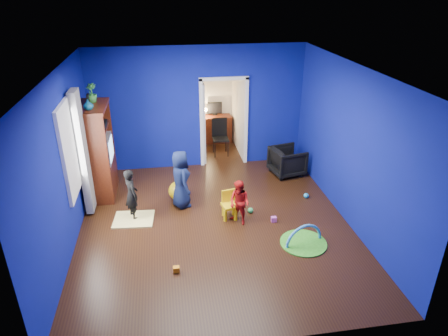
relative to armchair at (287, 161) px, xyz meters
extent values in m
cube|color=black|center=(-1.98, -1.91, -0.33)|extent=(5.00, 5.50, 0.01)
cube|color=white|center=(-1.98, -1.91, 2.57)|extent=(5.00, 5.50, 0.01)
cube|color=navy|center=(-1.98, 0.84, 1.12)|extent=(5.00, 0.02, 2.90)
cube|color=navy|center=(-1.98, -4.66, 1.12)|extent=(5.00, 0.02, 2.90)
cube|color=navy|center=(-4.48, -1.91, 1.12)|extent=(0.02, 5.50, 2.90)
cube|color=navy|center=(0.52, -1.91, 1.12)|extent=(0.02, 5.50, 2.90)
imported|color=black|center=(0.00, 0.00, 0.00)|extent=(0.85, 0.84, 0.66)
imported|color=black|center=(-3.51, -1.39, 0.18)|extent=(0.38, 0.44, 1.02)
imported|color=#0E1333|center=(-2.56, -1.08, 0.27)|extent=(0.52, 0.66, 1.20)
imported|color=red|center=(-1.52, -1.90, 0.11)|extent=(0.53, 0.54, 0.87)
imported|color=#0C5661|center=(-4.20, -0.58, 1.73)|extent=(0.25, 0.25, 0.20)
imported|color=#318734|center=(-4.20, -0.06, 1.82)|extent=(0.27, 0.27, 0.38)
cube|color=#41140A|center=(-4.20, -0.28, 0.65)|extent=(0.58, 1.14, 1.96)
cube|color=silver|center=(-4.16, -0.28, 0.69)|extent=(0.46, 0.70, 0.54)
cube|color=#F2E07A|center=(-3.51, -1.49, -0.32)|extent=(0.80, 0.66, 0.03)
sphere|color=yellow|center=(-2.61, -0.83, -0.12)|extent=(0.41, 0.41, 0.41)
cube|color=yellow|center=(-1.67, -1.70, -0.08)|extent=(0.33, 0.33, 0.50)
cylinder|color=#4A9C23|center=(-0.53, -2.73, -0.32)|extent=(0.81, 0.81, 0.02)
torus|color=#3F8CD8|center=(-0.53, -2.73, -0.31)|extent=(0.72, 0.24, 0.73)
cube|color=white|center=(-4.47, -1.56, 1.22)|extent=(0.03, 0.95, 1.55)
cube|color=slate|center=(-4.35, -1.01, 0.92)|extent=(0.14, 0.42, 2.40)
cube|color=white|center=(-1.38, 0.84, 0.72)|extent=(1.16, 0.10, 2.10)
cube|color=#3D140A|center=(-1.38, 2.35, 0.04)|extent=(0.88, 0.44, 0.75)
cube|color=black|center=(-1.38, 2.47, 0.62)|extent=(0.40, 0.05, 0.32)
sphere|color=#FFD88C|center=(-1.66, 2.41, 0.60)|extent=(0.14, 0.14, 0.14)
cube|color=black|center=(-1.38, 1.39, 0.13)|extent=(0.40, 0.40, 0.92)
cube|color=white|center=(-1.38, 2.46, 1.69)|extent=(0.88, 0.24, 0.04)
sphere|color=#239AC9|center=(0.07, -1.18, -0.28)|extent=(0.11, 0.11, 0.11)
cube|color=orange|center=(-2.77, -3.14, -0.28)|extent=(0.10, 0.08, 0.10)
sphere|color=#37C15B|center=(-1.23, -1.58, -0.28)|extent=(0.11, 0.11, 0.11)
cube|color=#D54FA9|center=(-0.86, -1.97, -0.28)|extent=(0.10, 0.08, 0.10)
camera|label=1|loc=(-2.81, -8.20, 3.87)|focal=32.00mm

